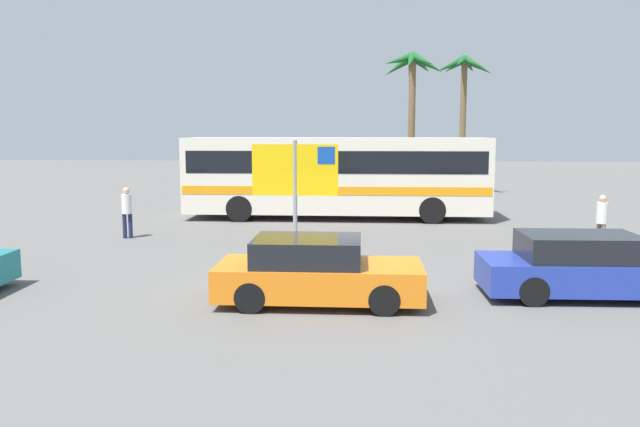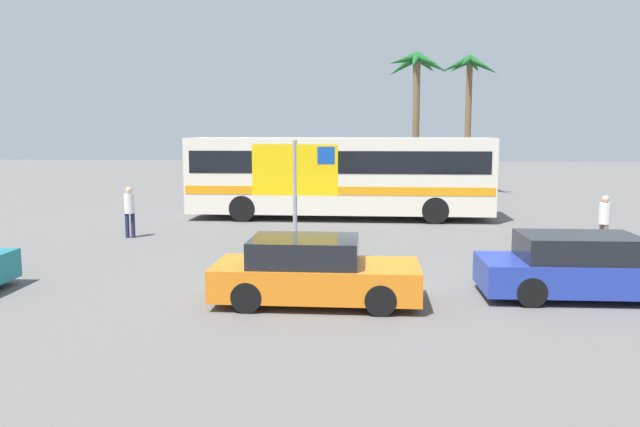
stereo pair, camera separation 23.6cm
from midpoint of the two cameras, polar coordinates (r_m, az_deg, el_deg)
ground at (r=14.01m, az=0.63°, el=-6.79°), size 120.00×120.00×0.00m
bus_front_coach at (r=25.02m, az=2.01°, el=3.61°), size 11.72×2.66×3.17m
ferry_sign at (r=16.24m, az=-1.68°, el=3.48°), size 2.20×0.11×3.20m
car_blue at (r=14.32m, az=23.24°, el=-4.48°), size 4.53×1.80×1.32m
car_orange at (r=12.79m, az=-0.06°, el=-5.25°), size 4.09×1.79×1.32m
pedestrian_by_bus at (r=21.39m, az=-16.38°, el=0.47°), size 0.32×0.32×1.65m
pedestrian_near_sign at (r=20.06m, az=24.41°, el=-0.41°), size 0.32×0.32×1.61m
palm_tree_seaside at (r=34.68m, az=13.39°, el=11.29°), size 3.09×3.05×7.34m
palm_tree_inland at (r=30.25m, az=8.90°, el=11.68°), size 2.97×3.02×7.04m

